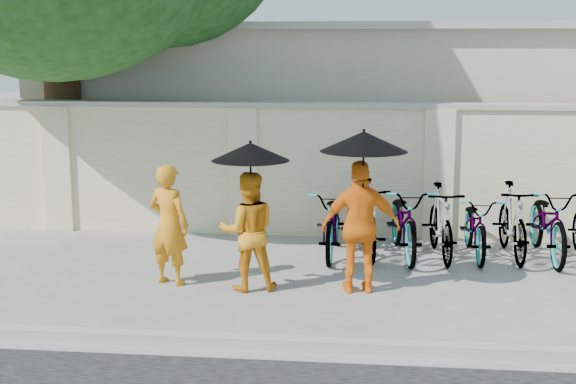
# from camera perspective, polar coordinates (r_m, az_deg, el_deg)

# --- Properties ---
(ground) EXTENTS (80.00, 80.00, 0.00)m
(ground) POSITION_cam_1_polar(r_m,az_deg,el_deg) (9.65, -0.20, -7.39)
(ground) COLOR #A39C92
(kerb) EXTENTS (40.00, 0.16, 0.12)m
(kerb) POSITION_cam_1_polar(r_m,az_deg,el_deg) (8.03, -1.59, -10.68)
(kerb) COLOR #A4A394
(kerb) RESTS_ON ground
(compound_wall) EXTENTS (20.00, 0.30, 2.00)m
(compound_wall) POSITION_cam_1_polar(r_m,az_deg,el_deg) (12.48, 6.02, 1.37)
(compound_wall) COLOR #F0E6BC
(compound_wall) RESTS_ON ground
(building_behind) EXTENTS (14.00, 6.00, 3.20)m
(building_behind) POSITION_cam_1_polar(r_m,az_deg,el_deg) (16.21, 9.69, 5.50)
(building_behind) COLOR #B6AA92
(building_behind) RESTS_ON ground
(monk_left) EXTENTS (0.65, 0.54, 1.52)m
(monk_left) POSITION_cam_1_polar(r_m,az_deg,el_deg) (10.05, -8.47, -2.30)
(monk_left) COLOR orange
(monk_left) RESTS_ON ground
(monk_center) EXTENTS (0.82, 0.70, 1.46)m
(monk_center) POSITION_cam_1_polar(r_m,az_deg,el_deg) (9.72, -2.85, -2.80)
(monk_center) COLOR orange
(monk_center) RESTS_ON ground
(parasol_center) EXTENTS (0.93, 0.93, 0.99)m
(parasol_center) POSITION_cam_1_polar(r_m,az_deg,el_deg) (9.46, -2.68, 2.88)
(parasol_center) COLOR black
(parasol_center) RESTS_ON ground
(monk_right) EXTENTS (0.99, 0.52, 1.61)m
(monk_right) POSITION_cam_1_polar(r_m,az_deg,el_deg) (9.64, 5.19, -2.49)
(monk_right) COLOR orange
(monk_right) RESTS_ON ground
(parasol_right) EXTENTS (1.03, 1.03, 1.05)m
(parasol_right) POSITION_cam_1_polar(r_m,az_deg,el_deg) (9.38, 5.41, 3.60)
(parasol_right) COLOR black
(parasol_right) RESTS_ON ground
(bike_0) EXTENTS (0.67, 1.87, 0.98)m
(bike_0) POSITION_cam_1_polar(r_m,az_deg,el_deg) (11.36, 3.27, -2.12)
(bike_0) COLOR #A09EAB
(bike_0) RESTS_ON ground
(bike_1) EXTENTS (0.68, 1.80, 1.06)m
(bike_1) POSITION_cam_1_polar(r_m,az_deg,el_deg) (11.40, 5.79, -1.90)
(bike_1) COLOR #A09EAB
(bike_1) RESTS_ON ground
(bike_2) EXTENTS (0.91, 2.01, 1.02)m
(bike_2) POSITION_cam_1_polar(r_m,az_deg,el_deg) (11.39, 8.29, -2.07)
(bike_2) COLOR #A09EAB
(bike_2) RESTS_ON ground
(bike_3) EXTENTS (0.65, 1.75, 1.03)m
(bike_3) POSITION_cam_1_polar(r_m,az_deg,el_deg) (11.37, 10.81, -2.13)
(bike_3) COLOR #A09EAB
(bike_3) RESTS_ON ground
(bike_4) EXTENTS (0.65, 1.72, 0.89)m
(bike_4) POSITION_cam_1_polar(r_m,az_deg,el_deg) (11.55, 13.22, -2.37)
(bike_4) COLOR #A09EAB
(bike_4) RESTS_ON ground
(bike_5) EXTENTS (0.57, 1.76, 1.05)m
(bike_5) POSITION_cam_1_polar(r_m,az_deg,el_deg) (11.62, 15.67, -2.03)
(bike_5) COLOR #A09EAB
(bike_5) RESTS_ON ground
(bike_6) EXTENTS (0.75, 1.99, 1.03)m
(bike_6) POSITION_cam_1_polar(r_m,az_deg,el_deg) (11.73, 18.05, -2.07)
(bike_6) COLOR #A09EAB
(bike_6) RESTS_ON ground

